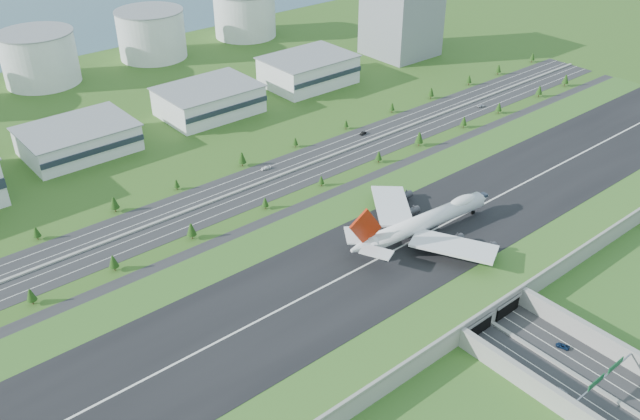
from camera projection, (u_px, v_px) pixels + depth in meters
ground at (397, 264)px, 288.74m from camera, size 1200.00×1200.00×0.00m
airfield_deck at (398, 256)px, 286.53m from camera, size 520.00×100.00×9.20m
underpass_road at (615, 392)px, 221.80m from camera, size 38.80×120.40×8.00m
sign_gantry_near at (605, 377)px, 222.83m from camera, size 38.70×0.70×9.80m
north_expressway at (266, 181)px, 350.96m from camera, size 560.00×36.00×0.12m
tree_row at (274, 173)px, 348.85m from camera, size 504.13×48.65×8.46m
hangar_mid_a at (78, 139)px, 376.52m from camera, size 58.00×42.00×15.00m
hangar_mid_b at (209, 100)px, 422.49m from camera, size 58.00×42.00×17.00m
hangar_mid_c at (308, 71)px, 465.73m from camera, size 58.00×42.00×19.00m
office_tower at (401, 18)px, 511.59m from camera, size 46.00×46.00×55.00m
fuel_tank_b at (40, 58)px, 463.63m from camera, size 50.00×50.00×35.00m
fuel_tank_c at (152, 34)px, 510.12m from camera, size 50.00×50.00×35.00m
fuel_tank_d at (245, 15)px, 556.61m from camera, size 50.00×50.00×35.00m
bay_water at (13, 21)px, 603.28m from camera, size 1200.00×260.00×0.06m
boeing_747 at (425, 221)px, 289.69m from camera, size 80.33×75.66×24.83m
car_0 at (562, 391)px, 225.71m from camera, size 1.88×4.23×1.41m
car_2 at (563, 346)px, 244.41m from camera, size 3.68×5.36×1.36m
car_5 at (363, 133)px, 399.22m from camera, size 5.04×2.50×1.59m
car_6 at (481, 106)px, 434.53m from camera, size 5.79×3.93×1.47m
car_7 at (266, 168)px, 361.56m from camera, size 5.81×3.33×1.59m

